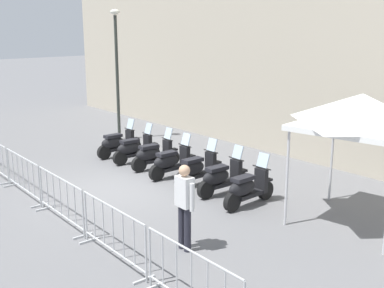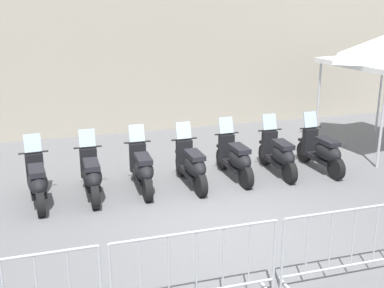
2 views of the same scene
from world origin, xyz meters
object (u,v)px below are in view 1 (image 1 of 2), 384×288
at_px(motorcycle_5, 222,178).
at_px(motorcycle_6, 247,188).
at_px(motorcycle_4, 197,169).
at_px(motorcycle_3, 171,162).
at_px(barrier_segment_5, 191,284).
at_px(motorcycle_1, 134,149).
at_px(barrier_segment_4, 113,234).
at_px(officer_near_row_end, 185,202).
at_px(street_lamp, 117,61).
at_px(barrier_segment_2, 23,176).
at_px(canopy_tent, 362,112).
at_px(barrier_segment_3, 61,200).
at_px(motorcycle_0, 118,143).
at_px(motorcycle_2, 154,155).

relative_size(motorcycle_5, motorcycle_6, 1.00).
bearing_deg(motorcycle_4, motorcycle_3, 178.27).
distance_m(motorcycle_5, barrier_segment_5, 5.49).
relative_size(motorcycle_1, barrier_segment_4, 0.79).
relative_size(barrier_segment_4, officer_near_row_end, 1.26).
bearing_deg(motorcycle_5, motorcycle_1, 172.18).
bearing_deg(motorcycle_4, street_lamp, 159.57).
height_order(motorcycle_1, motorcycle_4, same).
height_order(motorcycle_6, barrier_segment_2, motorcycle_6).
bearing_deg(barrier_segment_2, canopy_tent, 28.79).
distance_m(motorcycle_1, officer_near_row_end, 6.57).
bearing_deg(officer_near_row_end, barrier_segment_3, -164.32).
height_order(barrier_segment_5, officer_near_row_end, officer_near_row_end).
relative_size(motorcycle_0, motorcycle_6, 1.00).
height_order(motorcycle_5, street_lamp, street_lamp).
xyz_separation_m(barrier_segment_4, canopy_tent, (2.63, 4.66, 1.99)).
xyz_separation_m(motorcycle_2, barrier_segment_2, (-0.76, -3.94, 0.07)).
relative_size(motorcycle_4, officer_near_row_end, 1.00).
xyz_separation_m(motorcycle_5, officer_near_row_end, (1.46, -3.03, 0.53)).
bearing_deg(motorcycle_0, motorcycle_6, -8.78).
distance_m(barrier_segment_4, street_lamp, 10.55).
height_order(officer_near_row_end, canopy_tent, canopy_tent).
distance_m(motorcycle_1, barrier_segment_5, 8.73).
relative_size(motorcycle_0, motorcycle_2, 1.01).
bearing_deg(motorcycle_4, canopy_tent, 3.48).
bearing_deg(motorcycle_2, motorcycle_3, -13.72).
distance_m(motorcycle_4, barrier_segment_4, 4.73).
bearing_deg(officer_near_row_end, motorcycle_4, 127.48).
height_order(motorcycle_3, motorcycle_5, same).
xyz_separation_m(motorcycle_6, street_lamp, (-8.03, 2.67, 2.61)).
bearing_deg(barrier_segment_3, motorcycle_6, 55.16).
bearing_deg(canopy_tent, motorcycle_0, 178.37).
bearing_deg(motorcycle_6, street_lamp, 161.59).
distance_m(motorcycle_1, barrier_segment_4, 6.76).
distance_m(motorcycle_6, canopy_tent, 3.23).
bearing_deg(canopy_tent, motorcycle_6, -163.82).
bearing_deg(motorcycle_1, motorcycle_0, 172.86).
distance_m(motorcycle_3, barrier_segment_5, 6.96).
bearing_deg(motorcycle_5, motorcycle_0, 172.31).
relative_size(motorcycle_3, street_lamp, 0.35).
distance_m(motorcycle_1, motorcycle_6, 5.09).
bearing_deg(motorcycle_4, barrier_segment_3, -97.31).
xyz_separation_m(officer_near_row_end, canopy_tent, (1.92, 3.47, 1.53)).
xyz_separation_m(motorcycle_2, barrier_segment_5, (6.04, -5.03, 0.07)).
bearing_deg(motorcycle_1, street_lamp, 148.11).
height_order(motorcycle_0, barrier_segment_5, motorcycle_0).
height_order(motorcycle_1, motorcycle_3, same).
distance_m(motorcycle_1, barrier_segment_2, 4.06).
xyz_separation_m(motorcycle_5, street_lamp, (-7.03, 2.42, 2.61)).
bearing_deg(motorcycle_2, motorcycle_4, -7.72).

